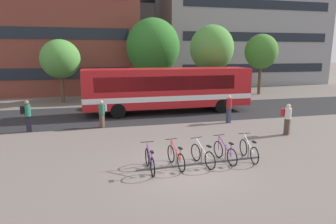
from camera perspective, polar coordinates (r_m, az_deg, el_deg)
The scene contains 19 objects.
ground at distance 11.31m, azimuth 3.50°, elevation -10.96°, with size 200.00×200.00×0.00m, color #6B605B.
bus_lane_asphalt at distance 21.22m, azimuth -4.96°, elevation -0.27°, with size 80.00×7.20×0.01m, color #232326.
city_bus at distance 21.31m, azimuth 0.13°, elevation 4.66°, with size 12.04×2.65×3.20m.
bike_rack at distance 11.77m, azimuth 6.50°, elevation -9.64°, with size 5.19×0.27×0.70m.
parked_bicycle_purple_0 at distance 10.97m, azimuth -3.57°, elevation -9.54°, with size 0.52×1.72×0.99m.
parked_bicycle_red_1 at distance 11.32m, azimuth 1.54°, elevation -8.83°, with size 0.52×1.72×0.99m.
parked_bicycle_silver_2 at distance 11.59m, azimuth 6.76°, elevation -8.42°, with size 0.57×1.69×0.99m.
parked_bicycle_purple_3 at distance 12.07m, azimuth 11.03°, elevation -7.75°, with size 0.52×1.71×0.99m.
parked_bicycle_white_4 at distance 12.50m, azimuth 15.46°, elevation -7.27°, with size 0.52×1.72×0.99m.
commuter_grey_pack_0 at distance 17.49m, azimuth -12.73°, elevation 0.02°, with size 0.55×0.60×1.60m.
commuter_black_pack_1 at distance 18.58m, azimuth 11.71°, elevation 0.99°, with size 0.41×0.57×1.74m.
commuter_black_pack_2 at distance 17.77m, azimuth -25.78°, elevation -0.35°, with size 0.57×0.40×1.77m.
commuter_red_pack_3 at distance 16.76m, azimuth 22.19°, elevation -0.90°, with size 0.55×0.60×1.67m.
street_tree_0 at distance 26.04m, azimuth 8.52°, elevation 12.16°, with size 3.77×3.77×6.65m.
street_tree_1 at distance 32.25m, azimuth 17.71°, elevation 11.14°, with size 3.36×3.36×6.20m.
street_tree_2 at distance 27.06m, azimuth -20.24°, elevation 9.64°, with size 3.35×3.35×5.43m.
street_tree_3 at distance 28.84m, azimuth -2.93°, elevation 12.56°, with size 5.11×5.11×7.56m.
building_left_wing at distance 36.87m, azimuth -23.28°, elevation 18.82°, with size 19.87×11.37×19.15m.
building_centre_block at distance 49.93m, azimuth -11.18°, elevation 14.27°, with size 19.04×11.31×13.81m.
Camera 1 is at (-3.14, -9.97, 4.32)m, focal length 31.29 mm.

